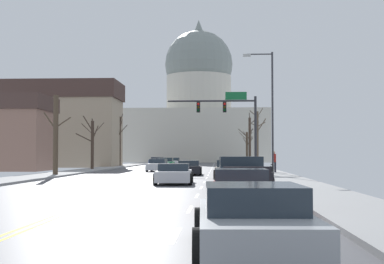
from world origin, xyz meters
name	(u,v)px	position (x,y,z in m)	size (l,w,h in m)	color
ground	(153,179)	(0.00, 0.00, 0.02)	(20.00, 180.00, 0.20)	#4D4D52
signal_gantry	(231,115)	(5.42, 12.06, 5.15)	(7.91, 0.41, 7.06)	#28282D
street_lamp_right	(269,103)	(7.95, 2.90, 5.30)	(2.16, 0.24, 8.86)	#333338
capitol_building	(199,112)	(0.00, 77.56, 10.66)	(28.49, 22.15, 30.37)	beige
sedan_near_00	(189,168)	(1.94, 7.71, 0.54)	(2.15, 4.69, 1.15)	black
sedan_near_01	(229,170)	(5.09, 1.48, 0.59)	(2.18, 4.55, 1.27)	#6B6056
sedan_near_02	(174,174)	(1.84, -5.15, 0.55)	(2.20, 4.63, 1.14)	silver
pickup_truck_near_03	(242,177)	(5.37, -12.23, 0.72)	(2.40, 5.52, 1.58)	black
sedan_near_04	(241,191)	(5.05, -19.12, 0.58)	(1.98, 4.43, 1.25)	#B71414
sedan_near_05	(253,221)	(4.98, -26.09, 0.55)	(2.13, 4.67, 1.19)	#9EA3A8
sedan_oncoming_00	(158,165)	(-1.56, 16.30, 0.57)	(1.99, 4.69, 1.20)	silver
sedan_oncoming_01	(166,163)	(-1.68, 24.63, 0.60)	(2.11, 4.68, 1.25)	#1E7247
sedan_oncoming_02	(173,162)	(-1.90, 36.92, 0.56)	(2.16, 4.49, 1.17)	silver
sedan_oncoming_03	(157,161)	(-5.26, 46.62, 0.56)	(2.19, 4.65, 1.18)	navy
flank_building_00	(80,136)	(-17.78, 48.25, 4.44)	(8.74, 9.29, 8.77)	slate
flank_building_01	(7,133)	(-16.95, 17.26, 3.80)	(8.58, 6.91, 7.50)	#8C6656
flank_building_02	(65,124)	(-15.42, 32.03, 5.51)	(14.18, 7.63, 10.87)	tan
bare_tree_00	(250,140)	(8.35, 34.14, 3.45)	(1.37, 2.15, 6.85)	#423328
bare_tree_01	(92,142)	(-8.70, 18.84, 2.88)	(2.82, 1.79, 5.44)	#423328
bare_tree_02	(247,146)	(8.74, 49.34, 2.87)	(2.35, 2.54, 5.52)	#4C3D2D
bare_tree_03	(120,140)	(-8.64, 33.65, 3.50)	(2.31, 2.37, 6.75)	#423328
bare_tree_04	(257,137)	(8.69, 25.08, 3.53)	(1.86, 1.96, 6.69)	brown
bare_tree_05	(56,134)	(-7.93, 4.23, 3.21)	(2.20, 1.13, 5.99)	#4C3D2D
pedestrian_00	(274,161)	(8.98, 9.73, 1.13)	(0.35, 0.34, 1.77)	black
bicycle_parked	(271,171)	(8.12, 3.16, 0.49)	(0.12, 1.77, 0.85)	black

